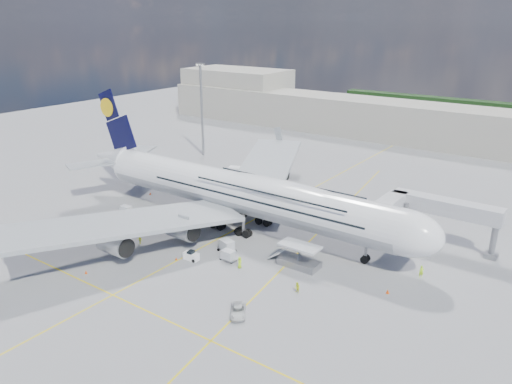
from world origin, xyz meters
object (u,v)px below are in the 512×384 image
Objects in this scene: dolly_row_c at (104,236)px; dolly_back at (126,210)px; baggage_tug at (191,256)px; catering_truck_inner at (240,176)px; cone_wing_left_inner at (237,208)px; cone_tail at (150,193)px; service_van at (238,311)px; cone_wing_right_inner at (176,259)px; dolly_row_b at (163,229)px; catering_truck_outer at (276,162)px; jet_bridge at (422,209)px; cone_wing_right_outer at (86,272)px; cargo_loader at (298,259)px; cone_nose at (388,291)px; crew_loader at (297,288)px; crew_nose at (421,272)px; light_mast at (202,109)px; crew_wing at (160,219)px; dolly_nose_far at (228,255)px; cone_wing_left_outer at (290,184)px; crew_van at (240,262)px; airliner at (242,192)px; crew_tug at (140,239)px; dolly_row_a at (80,224)px; dolly_nose_near at (227,246)px.

dolly_row_c is 11.31m from dolly_back.
catering_truck_inner is (-17.72, 36.34, 1.06)m from baggage_tug.
cone_wing_left_inner is 1.08× the size of cone_tail.
cone_wing_right_inner is at bearing 124.43° from service_van.
dolly_row_b is 31.26m from catering_truck_inner.
catering_truck_outer is (1.64, 53.06, 1.71)m from dolly_row_c.
jet_bridge is 36.58× the size of cone_wing_right_outer.
dolly_back is 0.43× the size of catering_truck_inner.
catering_truck_outer reaches higher than cargo_loader.
cone_tail is at bearing 110.28° from dolly_back.
baggage_tug is at bearing -56.41° from catering_truck_outer.
dolly_back is 4.58× the size of cone_nose.
service_van is 2.53× the size of crew_loader.
cone_wing_right_inner is (-34.12, -17.34, -0.73)m from crew_nose.
cone_wing_left_inner reaches higher than dolly_row_c.
cone_wing_left_inner reaches higher than cone_wing_right_inner.
crew_wing is at bearing -58.07° from light_mast.
cone_wing_left_outer is at bearing 110.54° from dolly_nose_far.
crew_van reaches higher than service_van.
baggage_tug reaches higher than service_van.
airliner reaches higher than dolly_row_c.
cone_wing_left_outer reaches higher than cone_wing_left_inner.
cone_wing_left_outer is (-26.54, 40.70, -0.55)m from crew_loader.
catering_truck_outer is at bearing 127.36° from cargo_loader.
crew_wing is 1.17× the size of crew_tug.
cone_wing_right_inner is (5.27, -43.27, -0.07)m from cone_wing_left_outer.
jet_bridge reaches higher than cone_wing_left_outer.
catering_truck_inner is 40.93m from cone_wing_right_inner.
crew_wing is at bearing -36.94° from cone_tail.
cone_wing_right_outer is (-29.30, -13.93, -0.60)m from crew_loader.
baggage_tug is at bearing -31.79° from dolly_row_b.
crew_wing is 21.05m from cone_wing_right_outer.
dolly_row_a is at bearing 174.49° from crew_tug.
cone_wing_left_inner is at bearing -57.24° from catering_truck_outer.
cone_wing_left_inner is at bearing 140.50° from dolly_nose_near.
cone_nose is (1.70, -17.85, -6.54)m from jet_bridge.
light_mast reaches higher than dolly_row_a.
dolly_back is at bearing 120.14° from dolly_row_c.
crew_nose is at bearing -69.00° from jet_bridge.
airliner is at bearing -46.27° from cone_wing_left_inner.
cargo_loader is at bearing -125.75° from jet_bridge.
crew_van is 19.72m from crew_tug.
crew_wing reaches higher than crew_tug.
light_mast reaches higher than catering_truck_outer.
light_mast is 60.65m from crew_tug.
light_mast reaches higher than crew_van.
crew_nose is at bearing -33.35° from cone_wing_left_outer.
baggage_tug reaches higher than cone_wing_right_outer.
dolly_row_b is 3.55m from crew_wing.
crew_tug is at bearing -167.47° from cone_nose.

